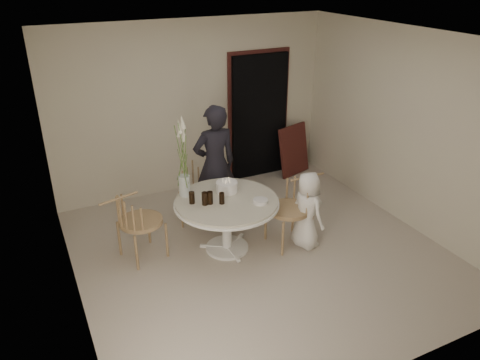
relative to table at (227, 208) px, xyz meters
name	(u,v)px	position (x,y,z in m)	size (l,w,h in m)	color
ground	(259,252)	(0.35, -0.25, -0.62)	(4.50, 4.50, 0.00)	beige
room_shell	(262,135)	(0.35, -0.25, 1.00)	(4.50, 4.50, 4.50)	silver
doorway	(259,117)	(1.50, 1.94, 0.43)	(1.00, 0.10, 2.10)	black
door_trim	(258,113)	(1.50, 1.98, 0.49)	(1.12, 0.03, 2.22)	#5C251F
table	(227,208)	(0.00, 0.00, 0.00)	(1.33, 1.33, 0.73)	white
picture_frame	(294,150)	(2.07, 1.70, -0.18)	(0.66, 0.04, 0.88)	#5C251F
chair_far	(193,186)	(-0.07, 0.99, -0.11)	(0.53, 0.56, 0.79)	tan
chair_right	(298,200)	(0.92, -0.22, 0.00)	(0.58, 0.54, 0.95)	tan
chair_left	(131,218)	(-1.15, 0.29, -0.01)	(0.64, 0.61, 0.94)	tan
girl	(215,165)	(0.19, 0.81, 0.25)	(0.63, 0.41, 1.72)	black
boy	(307,210)	(0.97, -0.38, -0.09)	(0.52, 0.34, 1.05)	white
birthday_cake	(227,187)	(0.10, 0.21, 0.18)	(0.28, 0.28, 0.18)	white
cola_tumbler_a	(210,198)	(-0.22, 0.00, 0.19)	(0.07, 0.07, 0.16)	black
cola_tumbler_b	(222,198)	(-0.09, -0.06, 0.19)	(0.07, 0.07, 0.14)	black
cola_tumbler_c	(192,198)	(-0.42, 0.10, 0.19)	(0.07, 0.07, 0.15)	black
cola_tumbler_d	(205,199)	(-0.29, 0.00, 0.20)	(0.08, 0.08, 0.17)	black
plate_stack	(260,201)	(0.34, -0.26, 0.14)	(0.19, 0.19, 0.05)	white
flower_vase	(183,165)	(-0.42, 0.35, 0.53)	(0.15, 0.15, 1.08)	silver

